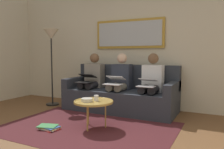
# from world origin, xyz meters

# --- Properties ---
(wall_rear) EXTENTS (6.00, 0.12, 2.60)m
(wall_rear) POSITION_xyz_m (0.00, -2.60, 1.30)
(wall_rear) COLOR beige
(wall_rear) RESTS_ON ground_plane
(area_rug) EXTENTS (2.60, 1.80, 0.01)m
(area_rug) POSITION_xyz_m (0.00, -0.85, 0.00)
(area_rug) COLOR #4C1E23
(area_rug) RESTS_ON ground_plane
(couch) EXTENTS (2.20, 0.90, 0.90)m
(couch) POSITION_xyz_m (0.00, -2.12, 0.31)
(couch) COLOR #2D333D
(couch) RESTS_ON ground_plane
(framed_mirror) EXTENTS (1.52, 0.05, 0.61)m
(framed_mirror) POSITION_xyz_m (0.00, -2.51, 1.55)
(framed_mirror) COLOR #B7892D
(coffee_table) EXTENTS (0.60, 0.60, 0.42)m
(coffee_table) POSITION_xyz_m (-0.09, -0.90, 0.40)
(coffee_table) COLOR tan
(coffee_table) RESTS_ON ground_plane
(cup) EXTENTS (0.07, 0.07, 0.09)m
(cup) POSITION_xyz_m (-0.12, -0.93, 0.46)
(cup) COLOR silver
(cup) RESTS_ON coffee_table
(bowl) EXTENTS (0.17, 0.17, 0.05)m
(bowl) POSITION_xyz_m (-0.01, -0.83, 0.44)
(bowl) COLOR beige
(bowl) RESTS_ON coffee_table
(person_left) EXTENTS (0.38, 0.58, 1.14)m
(person_left) POSITION_xyz_m (-0.64, -2.05, 0.61)
(person_left) COLOR silver
(person_left) RESTS_ON couch
(laptop_silver) EXTENTS (0.30, 0.33, 0.14)m
(laptop_silver) POSITION_xyz_m (-0.64, -1.80, 0.62)
(laptop_silver) COLOR silver
(person_middle) EXTENTS (0.38, 0.58, 1.14)m
(person_middle) POSITION_xyz_m (0.00, -2.05, 0.61)
(person_middle) COLOR #2D3342
(person_middle) RESTS_ON couch
(laptop_white) EXTENTS (0.33, 0.35, 0.16)m
(laptop_white) POSITION_xyz_m (0.00, -1.81, 0.62)
(laptop_white) COLOR white
(person_right) EXTENTS (0.38, 0.58, 1.14)m
(person_right) POSITION_xyz_m (0.64, -2.05, 0.61)
(person_right) COLOR gray
(person_right) RESTS_ON couch
(laptop_black) EXTENTS (0.31, 0.38, 0.17)m
(laptop_black) POSITION_xyz_m (0.64, -1.82, 0.63)
(laptop_black) COLOR black
(magazine_stack) EXTENTS (0.36, 0.28, 0.05)m
(magazine_stack) POSITION_xyz_m (0.47, -0.54, 0.03)
(magazine_stack) COLOR red
(magazine_stack) RESTS_ON ground_plane
(standing_lamp) EXTENTS (0.32, 0.32, 1.66)m
(standing_lamp) POSITION_xyz_m (1.55, -1.85, 1.37)
(standing_lamp) COLOR black
(standing_lamp) RESTS_ON ground_plane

